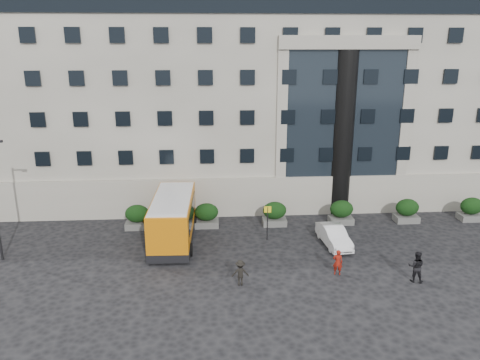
% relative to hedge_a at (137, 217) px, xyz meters
% --- Properties ---
extents(ground, '(120.00, 120.00, 0.00)m').
position_rel_hedge_a_xyz_m(ground, '(4.00, -7.80, -0.93)').
color(ground, black).
rests_on(ground, ground).
extents(civic_building, '(44.00, 24.00, 18.00)m').
position_rel_hedge_a_xyz_m(civic_building, '(10.00, 14.20, 8.07)').
color(civic_building, gray).
rests_on(civic_building, ground).
extents(entrance_column, '(1.80, 1.80, 13.00)m').
position_rel_hedge_a_xyz_m(entrance_column, '(16.00, 2.50, 5.57)').
color(entrance_column, black).
rests_on(entrance_column, ground).
extents(hedge_a, '(1.80, 1.26, 1.84)m').
position_rel_hedge_a_xyz_m(hedge_a, '(0.00, 0.00, 0.00)').
color(hedge_a, '#585856').
rests_on(hedge_a, ground).
extents(hedge_b, '(1.80, 1.26, 1.84)m').
position_rel_hedge_a_xyz_m(hedge_b, '(5.20, 0.00, 0.00)').
color(hedge_b, '#585856').
rests_on(hedge_b, ground).
extents(hedge_c, '(1.80, 1.26, 1.84)m').
position_rel_hedge_a_xyz_m(hedge_c, '(10.40, 0.00, 0.00)').
color(hedge_c, '#585856').
rests_on(hedge_c, ground).
extents(hedge_d, '(1.80, 1.26, 1.84)m').
position_rel_hedge_a_xyz_m(hedge_d, '(15.60, 0.00, 0.00)').
color(hedge_d, '#585856').
rests_on(hedge_d, ground).
extents(hedge_e, '(1.80, 1.26, 1.84)m').
position_rel_hedge_a_xyz_m(hedge_e, '(20.80, 0.00, 0.00)').
color(hedge_e, '#585856').
rests_on(hedge_e, ground).
extents(hedge_f, '(1.80, 1.26, 1.84)m').
position_rel_hedge_a_xyz_m(hedge_f, '(26.00, 0.00, 0.00)').
color(hedge_f, '#585856').
rests_on(hedge_f, ground).
extents(bus_stop_sign, '(0.50, 0.08, 2.52)m').
position_rel_hedge_a_xyz_m(bus_stop_sign, '(9.50, -2.80, 0.80)').
color(bus_stop_sign, '#262628').
rests_on(bus_stop_sign, ground).
extents(minibus, '(3.10, 7.83, 3.23)m').
position_rel_hedge_a_xyz_m(minibus, '(2.89, -2.56, 0.85)').
color(minibus, '#CD6E09').
rests_on(minibus, ground).
extents(white_taxi, '(1.81, 4.17, 1.33)m').
position_rel_hedge_a_xyz_m(white_taxi, '(14.00, -3.95, -0.26)').
color(white_taxi, white).
rests_on(white_taxi, ground).
extents(pedestrian_a, '(0.67, 0.53, 1.61)m').
position_rel_hedge_a_xyz_m(pedestrian_a, '(13.12, -8.17, -0.12)').
color(pedestrian_a, maroon).
rests_on(pedestrian_a, ground).
extents(pedestrian_b, '(1.11, 0.99, 1.90)m').
position_rel_hedge_a_xyz_m(pedestrian_b, '(17.47, -9.30, 0.02)').
color(pedestrian_b, black).
rests_on(pedestrian_b, ground).
extents(pedestrian_c, '(1.02, 0.60, 1.55)m').
position_rel_hedge_a_xyz_m(pedestrian_c, '(7.17, -9.06, -0.15)').
color(pedestrian_c, black).
rests_on(pedestrian_c, ground).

